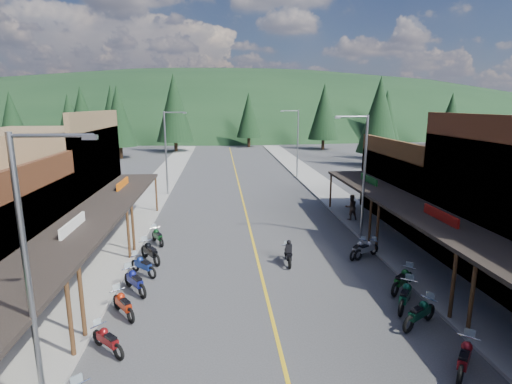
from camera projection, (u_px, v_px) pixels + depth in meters
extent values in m
plane|color=#38383A|center=(268.00, 302.00, 17.82)|extent=(220.00, 220.00, 0.00)
cube|color=gold|center=(242.00, 199.00, 37.26)|extent=(0.15, 90.00, 0.01)
cube|color=gray|center=(147.00, 200.00, 36.48)|extent=(3.40, 94.00, 0.15)
cube|color=gray|center=(333.00, 196.00, 38.02)|extent=(3.40, 94.00, 0.15)
cylinder|color=#472D19|center=(70.00, 319.00, 13.55)|extent=(0.16, 0.16, 3.00)
cube|color=#3F2111|center=(40.00, 230.00, 17.90)|extent=(0.30, 9.00, 6.20)
cube|color=black|center=(73.00, 232.00, 18.05)|extent=(3.20, 9.00, 0.18)
cylinder|color=#472D19|center=(82.00, 302.00, 14.72)|extent=(0.16, 0.16, 3.00)
cylinder|color=#472D19|center=(129.00, 235.00, 22.30)|extent=(0.16, 0.16, 3.00)
cube|color=silver|center=(73.00, 227.00, 18.01)|extent=(0.12, 3.00, 0.70)
cube|color=brown|center=(42.00, 182.00, 26.81)|extent=(8.00, 10.20, 7.00)
cube|color=brown|center=(100.00, 173.00, 27.02)|extent=(0.30, 10.20, 8.20)
cube|color=black|center=(123.00, 188.00, 27.39)|extent=(3.20, 10.20, 0.18)
cylinder|color=#472D19|center=(133.00, 228.00, 23.47)|extent=(0.16, 0.16, 3.00)
cylinder|color=#472D19|center=(156.00, 195.00, 32.22)|extent=(0.16, 0.16, 3.00)
cube|color=#CC590C|center=(123.00, 185.00, 27.34)|extent=(0.12, 3.00, 0.70)
cylinder|color=#472D19|center=(471.00, 301.00, 14.82)|extent=(0.16, 0.16, 3.00)
cube|color=#562B19|center=(470.00, 199.00, 19.48)|extent=(0.30, 9.00, 8.20)
cube|color=black|center=(440.00, 222.00, 19.59)|extent=(3.20, 9.00, 0.18)
cylinder|color=#472D19|center=(453.00, 286.00, 15.99)|extent=(0.16, 0.16, 3.00)
cylinder|color=#472D19|center=(378.00, 228.00, 23.58)|extent=(0.16, 0.16, 3.00)
cube|color=#B2140F|center=(440.00, 218.00, 19.55)|extent=(0.12, 3.00, 0.70)
cube|color=#4C2D16|center=(438.00, 189.00, 29.51)|extent=(8.00, 10.20, 5.00)
cube|color=#4C2D16|center=(388.00, 182.00, 29.04)|extent=(0.30, 10.20, 6.20)
cube|color=black|center=(369.00, 184.00, 28.93)|extent=(3.20, 10.20, 0.18)
cylinder|color=#472D19|center=(370.00, 222.00, 24.74)|extent=(0.16, 0.16, 3.00)
cylinder|color=#472D19|center=(331.00, 191.00, 33.50)|extent=(0.16, 0.16, 3.00)
cube|color=#14591E|center=(369.00, 181.00, 28.89)|extent=(0.12, 3.00, 0.70)
cylinder|color=gray|center=(29.00, 285.00, 10.49)|extent=(0.16, 0.16, 8.00)
cylinder|color=gray|center=(52.00, 135.00, 9.74)|extent=(2.00, 0.10, 0.10)
cube|color=gray|center=(90.00, 137.00, 9.83)|extent=(0.35, 0.18, 0.12)
cylinder|color=gray|center=(166.00, 154.00, 37.72)|extent=(0.16, 0.16, 8.00)
cylinder|color=gray|center=(175.00, 112.00, 36.97)|extent=(2.00, 0.10, 0.10)
cube|color=gray|center=(185.00, 113.00, 37.06)|extent=(0.35, 0.18, 0.12)
cylinder|color=gray|center=(364.00, 179.00, 25.36)|extent=(0.16, 0.16, 8.00)
cylinder|color=gray|center=(352.00, 117.00, 24.43)|extent=(2.00, 0.10, 0.10)
cube|color=gray|center=(338.00, 117.00, 24.36)|extent=(0.35, 0.18, 0.12)
cylinder|color=gray|center=(298.00, 145.00, 46.76)|extent=(0.16, 0.16, 8.00)
cylinder|color=gray|center=(290.00, 111.00, 45.83)|extent=(2.00, 0.10, 0.10)
cube|color=gray|center=(282.00, 111.00, 45.76)|extent=(0.35, 0.18, 0.12)
ellipsoid|color=black|center=(225.00, 128.00, 149.10)|extent=(310.00, 140.00, 60.00)
cylinder|color=black|center=(15.00, 146.00, 74.35)|extent=(0.60, 0.60, 2.00)
cone|color=black|center=(11.00, 116.00, 73.16)|extent=(5.04, 5.04, 9.00)
cylinder|color=black|center=(114.00, 141.00, 83.54)|extent=(0.60, 0.60, 2.00)
cone|color=black|center=(112.00, 111.00, 82.20)|extent=(5.88, 5.88, 10.50)
cylinder|color=black|center=(176.00, 147.00, 73.12)|extent=(0.60, 0.60, 2.00)
cone|color=black|center=(174.00, 108.00, 71.61)|extent=(6.72, 6.72, 12.00)
cylinder|color=black|center=(249.00, 142.00, 82.14)|extent=(0.60, 0.60, 2.00)
cone|color=black|center=(249.00, 115.00, 80.95)|extent=(5.04, 5.04, 9.00)
cylinder|color=black|center=(323.00, 144.00, 77.54)|extent=(0.60, 0.60, 2.00)
cone|color=black|center=(324.00, 112.00, 76.19)|extent=(5.88, 5.88, 10.50)
cylinder|color=black|center=(378.00, 138.00, 90.63)|extent=(0.60, 0.60, 2.00)
cone|color=black|center=(381.00, 107.00, 89.12)|extent=(6.72, 6.72, 12.00)
cylinder|color=black|center=(448.00, 141.00, 83.91)|extent=(0.60, 0.60, 2.00)
cone|color=black|center=(451.00, 115.00, 82.73)|extent=(5.04, 5.04, 9.00)
cylinder|color=black|center=(84.00, 139.00, 88.67)|extent=(0.60, 0.60, 2.00)
cone|color=black|center=(82.00, 111.00, 87.32)|extent=(5.88, 5.88, 10.50)
cylinder|color=black|center=(73.00, 161.00, 54.55)|extent=(0.60, 0.60, 2.00)
cone|color=black|center=(70.00, 124.00, 53.47)|extent=(4.48, 4.48, 8.00)
cylinder|color=black|center=(384.00, 153.00, 63.49)|extent=(0.60, 0.60, 2.00)
cone|color=black|center=(386.00, 119.00, 62.32)|extent=(4.93, 4.93, 8.80)
cylinder|color=black|center=(121.00, 152.00, 64.63)|extent=(0.60, 0.60, 2.00)
cone|color=black|center=(118.00, 116.00, 63.38)|extent=(5.38, 5.38, 9.60)
cylinder|color=black|center=(376.00, 159.00, 56.33)|extent=(0.60, 0.60, 2.00)
cone|color=black|center=(379.00, 115.00, 54.99)|extent=(5.82, 5.82, 10.40)
imported|color=brown|center=(351.00, 207.00, 29.82)|extent=(0.99, 0.64, 1.93)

